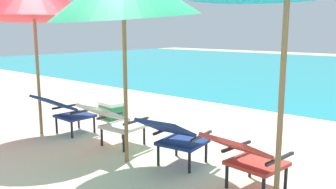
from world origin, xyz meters
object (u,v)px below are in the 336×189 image
lounge_chair_near_right (175,136)px  cooler_box (112,110)px  lounge_chair_far_left (65,110)px  lounge_chair_near_left (114,120)px  lounge_chair_far_right (247,156)px

lounge_chair_near_right → cooler_box: size_ratio=1.87×
lounge_chair_far_left → lounge_chair_near_left: bearing=4.3°
lounge_chair_far_left → lounge_chair_far_right: same height
lounge_chair_near_left → lounge_chair_far_right: 2.12m
lounge_chair_near_left → lounge_chair_far_right: same height
lounge_chair_near_right → cooler_box: (-2.51, 1.11, -0.24)m
lounge_chair_near_right → cooler_box: lounge_chair_near_right is taller
lounge_chair_far_right → lounge_chair_near_left: bearing=178.5°
lounge_chair_far_left → lounge_chair_near_right: 2.21m
lounge_chair_near_right → lounge_chair_near_left: bearing=179.6°
lounge_chair_near_left → lounge_chair_near_right: 1.13m
lounge_chair_far_left → lounge_chair_far_right: bearing=0.5°
lounge_chair_far_left → cooler_box: size_ratio=1.74×
cooler_box → lounge_chair_near_right: bearing=-23.8°
lounge_chair_far_right → cooler_box: lounge_chair_far_right is taller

